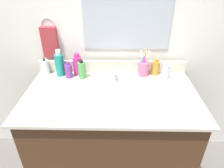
% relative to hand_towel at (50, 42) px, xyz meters
% --- Properties ---
extents(vanity_cabinet, '(1.04, 0.57, 0.74)m').
position_rel_hand_towel_xyz_m(vanity_cabinet, '(0.44, -0.32, -0.61)').
color(vanity_cabinet, '#4C2D19').
rests_on(vanity_cabinet, ground_plane).
extents(countertop, '(1.09, 0.62, 0.02)m').
position_rel_hand_towel_xyz_m(countertop, '(0.44, -0.32, -0.23)').
color(countertop, beige).
rests_on(countertop, vanity_cabinet).
extents(backsplash, '(1.09, 0.02, 0.09)m').
position_rel_hand_towel_xyz_m(backsplash, '(0.44, -0.02, -0.17)').
color(backsplash, beige).
rests_on(backsplash, countertop).
extents(back_wall, '(2.19, 0.04, 1.30)m').
position_rel_hand_towel_xyz_m(back_wall, '(0.44, 0.04, -0.33)').
color(back_wall, white).
rests_on(back_wall, ground_plane).
extents(mirror_panel, '(0.60, 0.01, 0.56)m').
position_rel_hand_towel_xyz_m(mirror_panel, '(0.54, 0.02, 0.23)').
color(mirror_panel, '#B2BCC6').
extents(towel_ring, '(0.10, 0.01, 0.10)m').
position_rel_hand_towel_xyz_m(towel_ring, '(0.00, 0.02, 0.12)').
color(towel_ring, silver).
extents(hand_towel, '(0.11, 0.04, 0.22)m').
position_rel_hand_towel_xyz_m(hand_towel, '(0.00, 0.00, 0.00)').
color(hand_towel, '#A53338').
extents(sink_basin, '(0.38, 0.38, 0.11)m').
position_rel_hand_towel_xyz_m(sink_basin, '(0.46, -0.31, -0.25)').
color(sink_basin, white).
rests_on(sink_basin, countertop).
extents(faucet, '(0.16, 0.10, 0.08)m').
position_rel_hand_towel_xyz_m(faucet, '(0.46, -0.12, -0.19)').
color(faucet, silver).
rests_on(faucet, countertop).
extents(bottle_mouthwash_teal, '(0.06, 0.06, 0.19)m').
position_rel_hand_towel_xyz_m(bottle_mouthwash_teal, '(0.07, -0.08, -0.13)').
color(bottle_mouthwash_teal, teal).
rests_on(bottle_mouthwash_teal, countertop).
extents(bottle_cream_purple, '(0.05, 0.05, 0.12)m').
position_rel_hand_towel_xyz_m(bottle_cream_purple, '(0.14, -0.11, -0.17)').
color(bottle_cream_purple, '#7A3899').
rests_on(bottle_cream_purple, countertop).
extents(bottle_soap_pink, '(0.06, 0.06, 0.16)m').
position_rel_hand_towel_xyz_m(bottle_soap_pink, '(0.19, -0.06, -0.15)').
color(bottle_soap_pink, '#D8338C').
rests_on(bottle_soap_pink, countertop).
extents(bottle_toner_green, '(0.05, 0.05, 0.14)m').
position_rel_hand_towel_xyz_m(bottle_toner_green, '(0.23, -0.12, -0.16)').
color(bottle_toner_green, '#4C9E4C').
rests_on(bottle_toner_green, countertop).
extents(bottle_lotion_white, '(0.05, 0.05, 0.13)m').
position_rel_hand_towel_xyz_m(bottle_lotion_white, '(-0.04, -0.06, -0.16)').
color(bottle_lotion_white, white).
rests_on(bottle_lotion_white, countertop).
extents(bottle_oil_amber, '(0.05, 0.05, 0.12)m').
position_rel_hand_towel_xyz_m(bottle_oil_amber, '(0.76, -0.06, -0.17)').
color(bottle_oil_amber, gold).
rests_on(bottle_oil_amber, countertop).
extents(bottle_gel_clear, '(0.05, 0.05, 0.13)m').
position_rel_hand_towel_xyz_m(bottle_gel_clear, '(0.82, -0.11, -0.16)').
color(bottle_gel_clear, silver).
rests_on(bottle_gel_clear, countertop).
extents(cup_pink, '(0.08, 0.09, 0.20)m').
position_rel_hand_towel_xyz_m(cup_pink, '(0.67, -0.07, -0.16)').
color(cup_pink, '#D16693').
rests_on(cup_pink, countertop).
extents(soap_bar, '(0.06, 0.04, 0.02)m').
position_rel_hand_towel_xyz_m(soap_bar, '(0.93, -0.09, -0.21)').
color(soap_bar, white).
rests_on(soap_bar, countertop).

